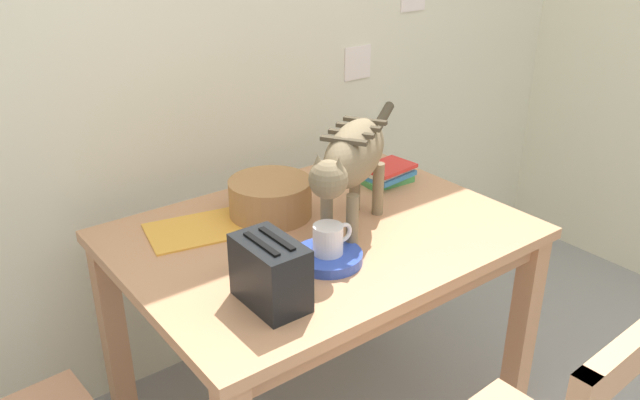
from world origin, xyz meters
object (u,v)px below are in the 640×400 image
(dining_table, at_px, (320,256))
(coffee_mug, at_px, (329,239))
(magazine, at_px, (195,230))
(wicker_basket, at_px, (271,197))
(cat, at_px, (353,158))
(saucer_bowl, at_px, (328,257))
(toaster, at_px, (270,273))
(book_stack, at_px, (386,173))

(dining_table, height_order, coffee_mug, coffee_mug)
(magazine, distance_m, wicker_basket, 0.26)
(dining_table, distance_m, cat, 0.34)
(cat, relative_size, wicker_basket, 2.14)
(saucer_bowl, relative_size, toaster, 0.97)
(wicker_basket, bearing_deg, saucer_bowl, -96.86)
(dining_table, relative_size, magazine, 4.22)
(saucer_bowl, distance_m, coffee_mug, 0.06)
(cat, height_order, wicker_basket, cat)
(cat, xyz_separation_m, saucer_bowl, (-0.17, -0.10, -0.22))
(book_stack, height_order, wicker_basket, wicker_basket)
(dining_table, height_order, saucer_bowl, saucer_bowl)
(toaster, bearing_deg, book_stack, 27.69)
(magazine, bearing_deg, coffee_mug, -50.20)
(cat, relative_size, saucer_bowl, 2.90)
(coffee_mug, xyz_separation_m, toaster, (-0.24, -0.07, 0.01))
(magazine, relative_size, toaster, 1.42)
(dining_table, distance_m, magazine, 0.39)
(dining_table, bearing_deg, wicker_basket, 108.43)
(toaster, bearing_deg, wicker_basket, 56.47)
(magazine, xyz_separation_m, toaster, (-0.03, -0.46, 0.08))
(coffee_mug, xyz_separation_m, wicker_basket, (0.04, 0.35, -0.01))
(coffee_mug, relative_size, book_stack, 0.66)
(coffee_mug, xyz_separation_m, magazine, (-0.21, 0.39, -0.07))
(wicker_basket, bearing_deg, book_stack, -2.89)
(magazine, bearing_deg, wicker_basket, 1.18)
(cat, bearing_deg, toaster, 82.01)
(saucer_bowl, xyz_separation_m, coffee_mug, (0.00, 0.00, 0.06))
(toaster, bearing_deg, cat, 23.39)
(cat, bearing_deg, coffee_mug, 90.54)
(saucer_bowl, distance_m, magazine, 0.44)
(saucer_bowl, distance_m, book_stack, 0.61)
(coffee_mug, xyz_separation_m, book_stack, (0.51, 0.32, -0.04))
(dining_table, bearing_deg, book_stack, 20.39)
(cat, bearing_deg, saucer_bowl, 90.00)
(saucer_bowl, bearing_deg, book_stack, 32.03)
(dining_table, relative_size, wicker_basket, 4.56)
(dining_table, xyz_separation_m, toaster, (-0.34, -0.24, 0.18))
(saucer_bowl, xyz_separation_m, toaster, (-0.24, -0.07, 0.07))
(coffee_mug, bearing_deg, toaster, -163.32)
(saucer_bowl, xyz_separation_m, book_stack, (0.52, 0.32, 0.02))
(dining_table, bearing_deg, saucer_bowl, -120.95)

